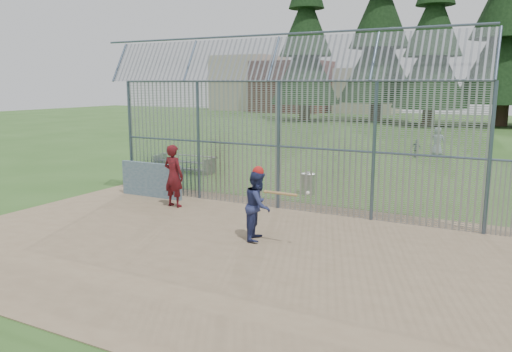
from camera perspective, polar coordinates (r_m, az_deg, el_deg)
The scene contains 13 objects.
ground at distance 12.99m, azimuth -4.14°, elevation -7.08°, with size 120.00×120.00×0.00m, color #2D511E.
dirt_infield at distance 12.59m, azimuth -5.35°, elevation -7.63°, with size 14.00×10.00×0.02m, color #756047.
dugout_wall at distance 17.75m, azimuth -11.88°, elevation -0.43°, with size 2.50×0.12×1.20m, color #38566B.
batter at distance 12.56m, azimuth 0.25°, elevation -3.38°, with size 0.86×0.67×1.77m, color navy.
onlooker at distance 16.15m, azimuth -9.40°, elevation 0.03°, with size 0.73×0.48×2.01m, color maroon.
bg_kid_standing at distance 29.09m, azimuth 20.02°, elevation 3.74°, with size 0.79×0.52×1.63m, color gray.
bg_kid_seated at distance 28.22m, azimuth 17.88°, elevation 3.02°, with size 0.58×0.24×0.99m, color slate.
batting_gear at distance 12.31m, azimuth 0.76°, elevation 0.05°, with size 1.59×0.38×0.64m.
trash_can at distance 18.05m, azimuth 5.91°, elevation -0.86°, with size 0.56×0.56×0.82m.
bleacher at distance 22.74m, azimuth -8.21°, elevation 1.51°, with size 3.00×0.95×0.72m.
backstop_fence at distance 14.81m, azimuth 8.84°, elevation 4.34°, with size 20.09×0.81×5.30m.
conifer_row at distance 52.67m, azimuth 23.51°, elevation 17.20°, with size 38.48×12.26×20.20m.
distant_buildings at distance 73.30m, azimuth 3.82°, elevation 10.22°, with size 26.50×10.50×8.00m.
Camera 1 is at (6.56, -10.50, 3.91)m, focal length 35.00 mm.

